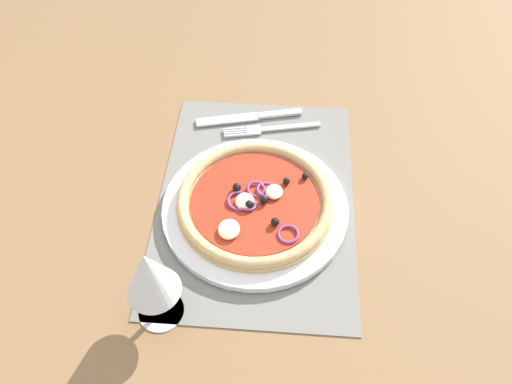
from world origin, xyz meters
The scene contains 7 objects.
ground_plane centered at (0.00, 0.00, -1.20)cm, with size 190.00×140.00×2.40cm, color olive.
placemat centered at (0.00, 0.00, 0.20)cm, with size 45.81×31.90×0.40cm, color slate.
plate centered at (-2.74, -0.23, 1.06)cm, with size 29.66×29.66×1.33cm, color white.
pizza centered at (-2.79, -0.22, 2.81)cm, with size 24.84×24.84×2.67cm.
fork centered at (15.82, -0.74, 0.62)cm, with size 5.14×17.93×0.44cm.
knife centered at (18.68, 2.89, 0.65)cm, with size 6.15×19.85×0.62cm.
wine_glass centered at (-21.01, 11.82, 10.15)cm, with size 7.20×7.20×14.90cm.
Camera 1 is at (-50.95, -3.65, 65.35)cm, focal length 35.27 mm.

